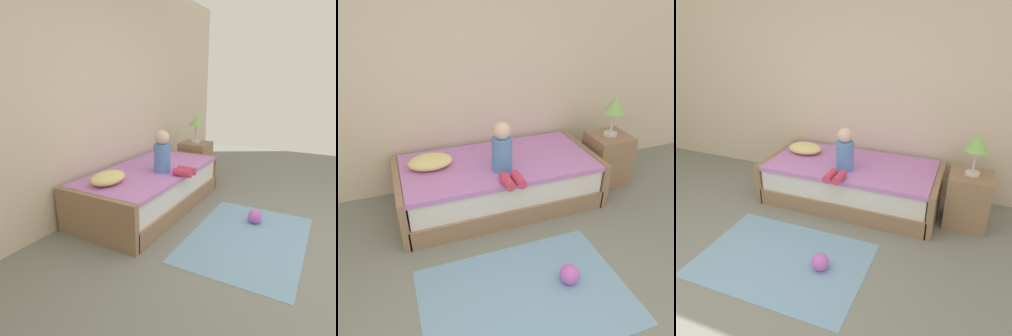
% 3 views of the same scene
% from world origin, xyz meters
% --- Properties ---
extents(wall_rear, '(7.20, 0.10, 2.90)m').
position_xyz_m(wall_rear, '(0.00, 2.60, 1.45)').
color(wall_rear, beige).
rests_on(wall_rear, ground).
extents(bed, '(2.11, 1.00, 0.50)m').
position_xyz_m(bed, '(0.44, 2.00, 0.25)').
color(bed, '#997556').
rests_on(bed, ground).
extents(nightstand, '(0.44, 0.44, 0.60)m').
position_xyz_m(nightstand, '(1.79, 1.99, 0.30)').
color(nightstand, '#997556').
rests_on(nightstand, ground).
extents(table_lamp, '(0.24, 0.24, 0.45)m').
position_xyz_m(table_lamp, '(1.79, 1.99, 0.94)').
color(table_lamp, silver).
rests_on(table_lamp, nightstand).
extents(child_figure, '(0.20, 0.51, 0.50)m').
position_xyz_m(child_figure, '(0.42, 1.77, 0.70)').
color(child_figure, '#598CD1').
rests_on(child_figure, bed).
extents(pillow, '(0.44, 0.30, 0.13)m').
position_xyz_m(pillow, '(-0.24, 2.10, 0.56)').
color(pillow, '#F2E58C').
rests_on(pillow, bed).
extents(toy_ball, '(0.16, 0.16, 0.16)m').
position_xyz_m(toy_ball, '(0.61, 0.72, 0.08)').
color(toy_ball, '#CC66D8').
rests_on(toy_ball, ground).
extents(area_rug, '(1.60, 1.10, 0.01)m').
position_xyz_m(area_rug, '(0.23, 0.70, 0.00)').
color(area_rug, '#7AA8CC').
rests_on(area_rug, ground).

